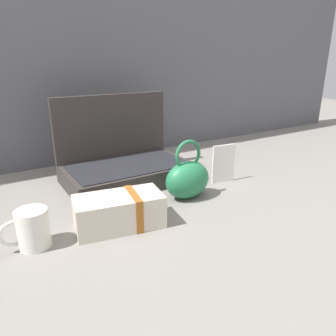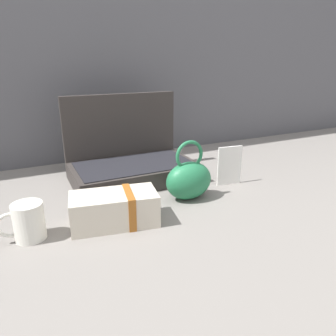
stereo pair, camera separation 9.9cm
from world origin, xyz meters
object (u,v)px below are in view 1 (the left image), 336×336
Objects in this scene: teal_pouch_handbag at (188,179)px; coffee_mug at (32,229)px; info_card_left at (223,164)px; open_suitcase at (124,162)px; cream_toiletry_bag at (120,211)px.

coffee_mug is (-0.49, -0.04, -0.02)m from teal_pouch_handbag.
teal_pouch_handbag is 1.38× the size of info_card_left.
coffee_mug is at bearing -141.19° from open_suitcase.
info_card_left is (0.19, 0.05, 0.00)m from teal_pouch_handbag.
teal_pouch_handbag is at bearing -68.51° from open_suitcase.
teal_pouch_handbag is 1.71× the size of coffee_mug.
info_card_left is (0.68, 0.09, 0.02)m from coffee_mug.
teal_pouch_handbag is at bearing 12.83° from cream_toiletry_bag.
coffee_mug is 0.81× the size of info_card_left.
cream_toiletry_bag is at bearing -116.12° from open_suitcase.
open_suitcase is at bearing 38.81° from coffee_mug.
info_card_left is at bearing -36.39° from open_suitcase.
teal_pouch_handbag is 0.27m from cream_toiletry_bag.
info_card_left is at bearing 7.33° from coffee_mug.
teal_pouch_handbag is (0.11, -0.27, -0.00)m from open_suitcase.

